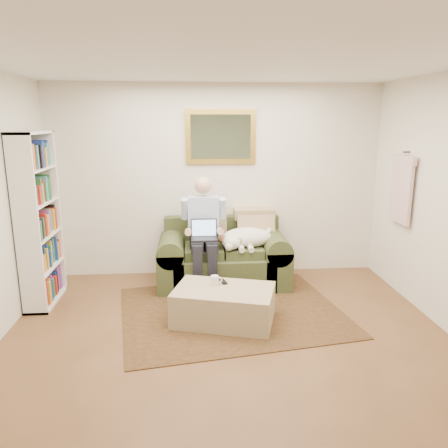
{
  "coord_description": "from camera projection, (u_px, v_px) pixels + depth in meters",
  "views": [
    {
      "loc": [
        -0.34,
        -3.43,
        2.13
      ],
      "look_at": [
        0.03,
        1.45,
        0.95
      ],
      "focal_mm": 35.0,
      "sensor_mm": 36.0,
      "label": 1
    }
  ],
  "objects": [
    {
      "name": "room_shell",
      "position": [
        230.0,
        215.0,
        3.89
      ],
      "size": [
        4.51,
        5.0,
        2.61
      ],
      "color": "brown",
      "rests_on": "ground"
    },
    {
      "name": "rug",
      "position": [
        232.0,
        311.0,
        4.96
      ],
      "size": [
        2.7,
        2.31,
        0.01
      ],
      "primitive_type": "cube",
      "rotation": [
        0.0,
        0.0,
        0.16
      ],
      "color": "#301F13",
      "rests_on": "room_shell"
    },
    {
      "name": "sofa",
      "position": [
        223.0,
        262.0,
        5.76
      ],
      "size": [
        1.69,
        0.86,
        1.01
      ],
      "color": "#404A27",
      "rests_on": "room_shell"
    },
    {
      "name": "seated_man",
      "position": [
        204.0,
        235.0,
        5.5
      ],
      "size": [
        0.56,
        0.79,
        1.42
      ],
      "primitive_type": null,
      "color": "#8C9DD8",
      "rests_on": "sofa"
    },
    {
      "name": "laptop",
      "position": [
        204.0,
        234.0,
        5.42
      ],
      "size": [
        0.33,
        0.26,
        0.24
      ],
      "color": "black",
      "rests_on": "seated_man"
    },
    {
      "name": "sleeping_dog",
      "position": [
        247.0,
        237.0,
        5.62
      ],
      "size": [
        0.69,
        0.44,
        0.26
      ],
      "primitive_type": null,
      "color": "white",
      "rests_on": "sofa"
    },
    {
      "name": "ottoman",
      "position": [
        224.0,
        305.0,
        4.67
      ],
      "size": [
        1.18,
        0.92,
        0.38
      ],
      "primitive_type": "cube",
      "rotation": [
        0.0,
        0.0,
        -0.28
      ],
      "color": "#9E8469",
      "rests_on": "room_shell"
    },
    {
      "name": "coffee_mug",
      "position": [
        215.0,
        280.0,
        4.73
      ],
      "size": [
        0.08,
        0.08,
        0.1
      ],
      "primitive_type": "cylinder",
      "color": "white",
      "rests_on": "ottoman"
    },
    {
      "name": "tv_remote",
      "position": [
        223.0,
        282.0,
        4.8
      ],
      "size": [
        0.09,
        0.16,
        0.02
      ],
      "primitive_type": "cube",
      "rotation": [
        0.0,
        0.0,
        0.27
      ],
      "color": "black",
      "rests_on": "ottoman"
    },
    {
      "name": "bookshelf",
      "position": [
        38.0,
        220.0,
        5.01
      ],
      "size": [
        0.28,
        0.8,
        2.0
      ],
      "primitive_type": null,
      "color": "white",
      "rests_on": "room_shell"
    },
    {
      "name": "wall_mirror",
      "position": [
        221.0,
        137.0,
        5.81
      ],
      "size": [
        0.94,
        0.04,
        0.72
      ],
      "color": "gold",
      "rests_on": "room_shell"
    },
    {
      "name": "hanging_shirt",
      "position": [
        402.0,
        186.0,
        5.24
      ],
      "size": [
        0.06,
        0.52,
        0.9
      ],
      "primitive_type": null,
      "color": "beige",
      "rests_on": "room_shell"
    }
  ]
}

